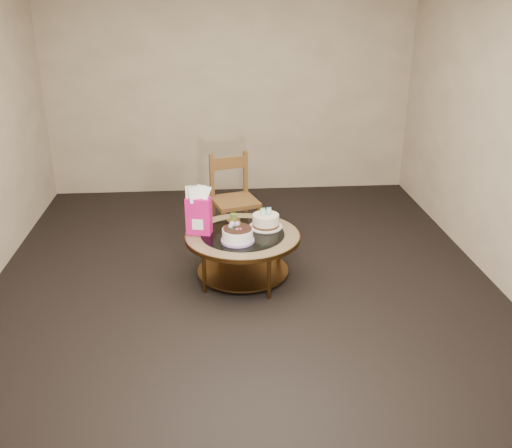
{
  "coord_description": "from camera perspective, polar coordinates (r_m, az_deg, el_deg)",
  "views": [
    {
      "loc": [
        -0.25,
        -4.58,
        2.48
      ],
      "look_at": [
        0.12,
        0.02,
        0.54
      ],
      "focal_mm": 40.0,
      "sensor_mm": 36.0,
      "label": 1
    }
  ],
  "objects": [
    {
      "name": "dining_chair",
      "position": [
        5.8,
        -2.25,
        2.5
      ],
      "size": [
        0.53,
        0.53,
        0.92
      ],
      "rotation": [
        0.0,
        0.0,
        0.29
      ],
      "color": "brown",
      "rests_on": "ground"
    },
    {
      "name": "gift_bag",
      "position": [
        4.97,
        -5.75,
        1.33
      ],
      "size": [
        0.24,
        0.19,
        0.43
      ],
      "rotation": [
        0.0,
        0.0,
        -0.22
      ],
      "color": "#E1157D",
      "rests_on": "coffee_table"
    },
    {
      "name": "cream_cake",
      "position": [
        5.12,
        0.98,
        0.29
      ],
      "size": [
        0.3,
        0.3,
        0.19
      ],
      "rotation": [
        0.0,
        0.0,
        0.2
      ],
      "color": "white",
      "rests_on": "coffee_table"
    },
    {
      "name": "ground",
      "position": [
        5.21,
        -1.3,
        -5.59
      ],
      "size": [
        5.0,
        5.0,
        0.0
      ],
      "primitive_type": "plane",
      "color": "black",
      "rests_on": "ground"
    },
    {
      "name": "decorated_cake",
      "position": [
        4.85,
        -1.87,
        -1.15
      ],
      "size": [
        0.29,
        0.29,
        0.17
      ],
      "rotation": [
        0.0,
        0.0,
        -0.28
      ],
      "color": "#B38FCB",
      "rests_on": "coffee_table"
    },
    {
      "name": "coffee_table",
      "position": [
        5.05,
        -1.34,
        -1.81
      ],
      "size": [
        1.02,
        1.02,
        0.46
      ],
      "color": "brown",
      "rests_on": "ground"
    },
    {
      "name": "pillar_candle",
      "position": [
        5.25,
        -2.25,
        0.5
      ],
      "size": [
        0.13,
        0.13,
        0.09
      ],
      "rotation": [
        0.0,
        0.0,
        0.37
      ],
      "color": "tan",
      "rests_on": "coffee_table"
    },
    {
      "name": "room_walls",
      "position": [
        4.68,
        -1.47,
        11.25
      ],
      "size": [
        4.52,
        5.02,
        2.61
      ],
      "color": "beige",
      "rests_on": "ground"
    }
  ]
}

